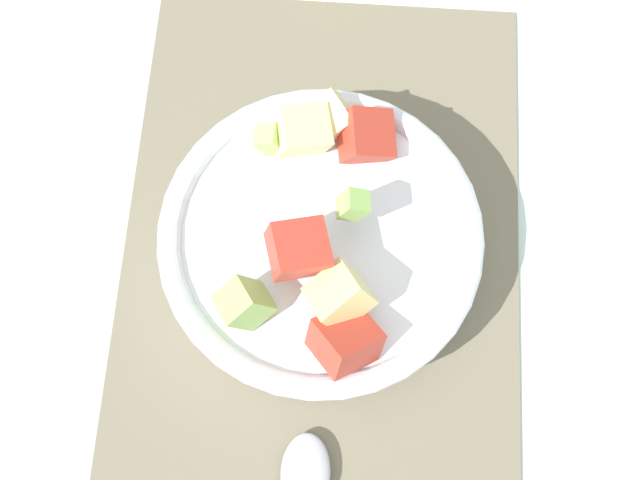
# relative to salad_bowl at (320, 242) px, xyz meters

# --- Properties ---
(ground_plane) EXTENTS (2.40, 2.40, 0.00)m
(ground_plane) POSITION_rel_salad_bowl_xyz_m (0.01, 0.00, -0.04)
(ground_plane) COLOR silver
(placemat) EXTENTS (0.49, 0.31, 0.01)m
(placemat) POSITION_rel_salad_bowl_xyz_m (0.01, 0.00, -0.04)
(placemat) COLOR #756B56
(placemat) RESTS_ON ground_plane
(salad_bowl) EXTENTS (0.24, 0.24, 0.11)m
(salad_bowl) POSITION_rel_salad_bowl_xyz_m (0.00, 0.00, 0.00)
(salad_bowl) COLOR white
(salad_bowl) RESTS_ON placemat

